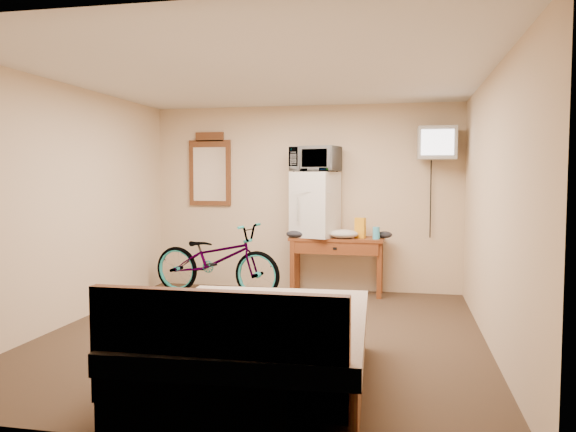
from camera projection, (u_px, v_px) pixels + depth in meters
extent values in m
plane|color=#3D2D1E|center=(264.00, 334.00, 5.49)|extent=(4.60, 4.60, 0.00)
plane|color=silver|center=(263.00, 76.00, 5.32)|extent=(4.60, 4.60, 0.00)
cube|color=beige|center=(304.00, 198.00, 7.65)|extent=(4.20, 0.04, 2.50)
cube|color=beige|center=(164.00, 228.00, 3.16)|extent=(4.20, 0.04, 2.50)
cube|color=beige|center=(67.00, 205.00, 5.83)|extent=(0.04, 4.60, 2.50)
cube|color=beige|center=(492.00, 210.00, 4.99)|extent=(0.04, 4.60, 2.50)
cube|color=beige|center=(298.00, 222.00, 7.68)|extent=(0.08, 0.01, 0.13)
cube|color=brown|center=(337.00, 239.00, 7.34)|extent=(1.23, 0.51, 0.04)
cube|color=brown|center=(292.00, 268.00, 7.30)|extent=(0.06, 0.06, 0.71)
cube|color=brown|center=(379.00, 271.00, 7.07)|extent=(0.06, 0.06, 0.71)
cube|color=brown|center=(298.00, 264.00, 7.66)|extent=(0.06, 0.06, 0.71)
cube|color=brown|center=(380.00, 266.00, 7.43)|extent=(0.06, 0.06, 0.71)
cube|color=brown|center=(335.00, 248.00, 7.15)|extent=(1.10, 0.08, 0.16)
cube|color=black|center=(335.00, 249.00, 7.13)|extent=(0.05, 0.02, 0.03)
cube|color=silver|center=(315.00, 204.00, 7.38)|extent=(0.64, 0.63, 0.86)
cube|color=#A9A9A4|center=(312.00, 192.00, 7.12)|extent=(0.52, 0.01, 0.00)
cylinder|color=#A9A9A4|center=(298.00, 209.00, 7.17)|extent=(0.02, 0.02, 0.31)
imported|color=silver|center=(315.00, 159.00, 7.34)|extent=(0.68, 0.53, 0.33)
cube|color=#FEA516|center=(360.00, 228.00, 7.25)|extent=(0.15, 0.11, 0.26)
cylinder|color=#45C0ED|center=(376.00, 233.00, 7.13)|extent=(0.09, 0.09, 0.16)
ellipsoid|color=beige|center=(344.00, 234.00, 7.20)|extent=(0.37, 0.29, 0.11)
ellipsoid|color=black|center=(296.00, 234.00, 7.29)|extent=(0.25, 0.19, 0.10)
ellipsoid|color=black|center=(385.00, 235.00, 7.23)|extent=(0.20, 0.16, 0.09)
cube|color=black|center=(435.00, 152.00, 7.25)|extent=(0.14, 0.02, 0.14)
cylinder|color=black|center=(435.00, 152.00, 7.21)|extent=(0.05, 0.30, 0.05)
cube|color=#A9A9A4|center=(437.00, 143.00, 6.99)|extent=(0.47, 0.40, 0.41)
cube|color=white|center=(438.00, 142.00, 6.79)|extent=(0.39, 0.02, 0.31)
cube|color=black|center=(436.00, 144.00, 7.18)|extent=(0.29, 0.02, 0.25)
cube|color=brown|center=(210.00, 173.00, 7.88)|extent=(0.60, 0.04, 0.91)
cube|color=brown|center=(210.00, 137.00, 7.84)|extent=(0.40, 0.04, 0.13)
cube|color=white|center=(209.00, 174.00, 7.86)|extent=(0.47, 0.01, 0.75)
imported|color=black|center=(216.00, 259.00, 7.28)|extent=(1.88, 0.93, 0.95)
cube|color=brown|center=(259.00, 358.00, 4.15)|extent=(1.62, 2.10, 0.40)
cube|color=#BDAF92|center=(258.00, 325.00, 4.13)|extent=(1.66, 2.15, 0.14)
cube|color=brown|center=(216.00, 351.00, 3.19)|extent=(1.53, 0.08, 0.70)
ellipsoid|color=silver|center=(178.00, 328.00, 3.56)|extent=(0.57, 0.35, 0.20)
ellipsoid|color=silver|center=(288.00, 335.00, 3.42)|extent=(0.57, 0.35, 0.20)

